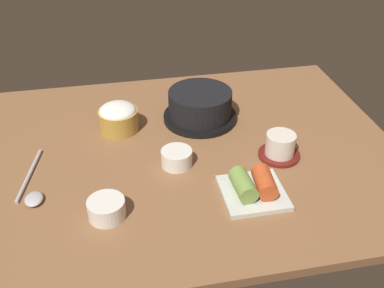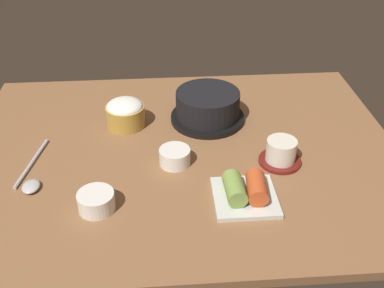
% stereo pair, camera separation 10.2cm
% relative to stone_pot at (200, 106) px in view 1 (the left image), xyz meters
% --- Properties ---
extents(dining_table, '(1.00, 0.76, 0.02)m').
position_rel_stone_pot_xyz_m(dining_table, '(-0.07, -0.13, -0.05)').
color(dining_table, brown).
rests_on(dining_table, ground).
extents(stone_pot, '(0.19, 0.19, 0.08)m').
position_rel_stone_pot_xyz_m(stone_pot, '(0.00, 0.00, 0.00)').
color(stone_pot, black).
rests_on(stone_pot, dining_table).
extents(rice_bowl, '(0.10, 0.10, 0.07)m').
position_rel_stone_pot_xyz_m(rice_bowl, '(-0.20, -0.01, -0.00)').
color(rice_bowl, '#B78C38').
rests_on(rice_bowl, dining_table).
extents(tea_cup_with_saucer, '(0.09, 0.09, 0.06)m').
position_rel_stone_pot_xyz_m(tea_cup_with_saucer, '(0.14, -0.19, -0.01)').
color(tea_cup_with_saucer, maroon).
rests_on(tea_cup_with_saucer, dining_table).
extents(banchan_cup_center, '(0.07, 0.07, 0.04)m').
position_rel_stone_pot_xyz_m(banchan_cup_center, '(-0.09, -0.18, -0.02)').
color(banchan_cup_center, white).
rests_on(banchan_cup_center, dining_table).
extents(kimchi_plate, '(0.13, 0.13, 0.05)m').
position_rel_stone_pot_xyz_m(kimchi_plate, '(0.04, -0.31, -0.02)').
color(kimchi_plate, silver).
rests_on(kimchi_plate, dining_table).
extents(side_bowl_near, '(0.07, 0.07, 0.04)m').
position_rel_stone_pot_xyz_m(side_bowl_near, '(-0.25, -0.31, -0.02)').
color(side_bowl_near, white).
rests_on(side_bowl_near, dining_table).
extents(spoon, '(0.06, 0.20, 0.01)m').
position_rel_stone_pot_xyz_m(spoon, '(-0.39, -0.21, -0.03)').
color(spoon, '#B7B7BC').
rests_on(spoon, dining_table).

